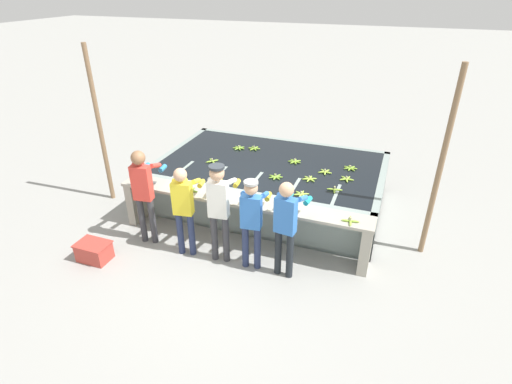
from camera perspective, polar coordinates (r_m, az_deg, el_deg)
ground_plane at (r=7.11m, az=-2.92°, el=-8.13°), size 80.00×80.00×0.00m
wash_tank at (r=8.36m, az=1.97°, el=1.38°), size 4.54×2.84×0.89m
work_ledge at (r=6.93m, az=-2.32°, el=-2.86°), size 4.54×0.45×0.89m
worker_0 at (r=7.04m, az=-15.77°, el=0.53°), size 0.47×0.74×1.76m
worker_1 at (r=6.62m, az=-10.27°, el=-1.67°), size 0.48×0.74×1.61m
worker_2 at (r=6.33m, az=-5.30°, el=-1.69°), size 0.46×0.74×1.74m
worker_3 at (r=6.21m, az=-0.61°, el=-3.51°), size 0.46×0.73×1.57m
worker_4 at (r=6.03m, az=4.33°, el=-4.17°), size 0.46×0.73×1.65m
banana_bunch_floating_0 at (r=7.21m, az=11.16°, el=0.36°), size 0.28×0.28×0.08m
banana_bunch_floating_1 at (r=8.84m, az=-0.28°, el=6.26°), size 0.28×0.28×0.08m
banana_bunch_floating_2 at (r=7.84m, az=9.82°, el=2.85°), size 0.27×0.28×0.08m
banana_bunch_floating_3 at (r=8.10m, az=13.31°, el=3.35°), size 0.28×0.28×0.08m
banana_bunch_floating_4 at (r=8.25m, az=-6.28°, el=4.42°), size 0.23×0.23×0.08m
banana_bunch_floating_5 at (r=7.54m, az=2.82°, el=2.18°), size 0.28×0.28×0.08m
banana_bunch_floating_6 at (r=6.96m, az=6.49°, el=-0.32°), size 0.26×0.28×0.08m
banana_bunch_floating_7 at (r=8.22m, az=5.54°, el=4.37°), size 0.28×0.28×0.08m
banana_bunch_floating_8 at (r=8.88m, az=-2.47°, el=6.31°), size 0.28×0.28×0.08m
banana_bunch_floating_9 at (r=7.52m, az=7.65°, el=1.88°), size 0.27×0.28×0.08m
banana_bunch_floating_10 at (r=7.64m, az=12.80°, el=1.83°), size 0.27×0.28×0.08m
banana_bunch_ledge_0 at (r=7.12m, az=-9.39°, el=0.19°), size 0.27×0.28×0.08m
banana_bunch_ledge_1 at (r=6.33m, az=13.34°, el=-4.03°), size 0.28×0.28×0.08m
knife_0 at (r=7.69m, az=-15.13°, el=1.66°), size 0.34×0.13×0.02m
crate at (r=7.30m, az=-22.14°, el=-7.85°), size 0.55×0.39×0.32m
support_post_left at (r=8.62m, az=-21.43°, el=8.61°), size 0.09×0.09×3.20m
support_post_right at (r=6.88m, az=24.83°, el=3.17°), size 0.09×0.09×3.20m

